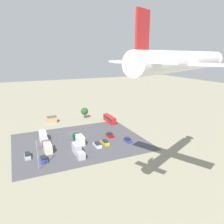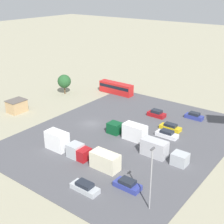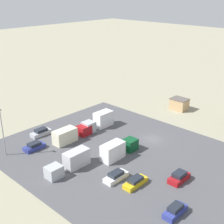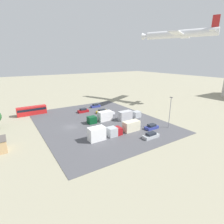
{
  "view_description": "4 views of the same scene",
  "coord_description": "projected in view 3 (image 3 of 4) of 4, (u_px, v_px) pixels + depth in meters",
  "views": [
    {
      "loc": [
        21.17,
        86.11,
        32.92
      ],
      "look_at": [
        -3.04,
        33.06,
        17.26
      ],
      "focal_mm": 35.0,
      "sensor_mm": 36.0,
      "label": 1
    },
    {
      "loc": [
        48.33,
        42.69,
        29.47
      ],
      "look_at": [
        2.32,
        7.72,
        5.66
      ],
      "focal_mm": 50.0,
      "sensor_mm": 36.0,
      "label": 2
    },
    {
      "loc": [
        -35.26,
        50.28,
        30.81
      ],
      "look_at": [
        4.25,
        8.3,
        7.67
      ],
      "focal_mm": 50.0,
      "sensor_mm": 36.0,
      "label": 3
    },
    {
      "loc": [
        50.14,
        -16.89,
        20.53
      ],
      "look_at": [
        2.98,
        13.37,
        3.57
      ],
      "focal_mm": 28.0,
      "sensor_mm": 36.0,
      "label": 4
    }
  ],
  "objects": [
    {
      "name": "ground_plane",
      "position": [
        152.0,
        139.0,
        67.88
      ],
      "size": [
        400.0,
        400.0,
        0.0
      ],
      "primitive_type": "plane",
      "color": "gray"
    },
    {
      "name": "parked_truck_0",
      "position": [
        70.0,
        162.0,
        56.16
      ],
      "size": [
        2.35,
        8.94,
        3.1
      ],
      "color": "#ADB2B7",
      "rests_on": "ground"
    },
    {
      "name": "parked_truck_3",
      "position": [
        99.0,
        121.0,
        72.75
      ],
      "size": [
        2.49,
        8.2,
        3.57
      ],
      "color": "#ADB2B7",
      "rests_on": "ground"
    },
    {
      "name": "parked_car_3",
      "position": [
        135.0,
        182.0,
        51.84
      ],
      "size": [
        1.75,
        4.69,
        1.41
      ],
      "color": "gold",
      "rests_on": "ground"
    },
    {
      "name": "parked_truck_2",
      "position": [
        71.0,
        134.0,
        66.87
      ],
      "size": [
        2.5,
        9.33,
        2.98
      ],
      "rotation": [
        0.0,
        0.0,
        3.14
      ],
      "color": "maroon",
      "rests_on": "ground"
    },
    {
      "name": "shed_building",
      "position": [
        179.0,
        104.0,
        83.96
      ],
      "size": [
        4.46,
        3.69,
        3.07
      ],
      "color": "tan",
      "rests_on": "ground"
    },
    {
      "name": "parked_car_4",
      "position": [
        116.0,
        176.0,
        53.39
      ],
      "size": [
        1.87,
        4.66,
        1.43
      ],
      "rotation": [
        0.0,
        0.0,
        3.14
      ],
      "color": "silver",
      "rests_on": "ground"
    },
    {
      "name": "parking_lot_surface",
      "position": [
        123.0,
        156.0,
        61.25
      ],
      "size": [
        48.34,
        38.22,
        0.08
      ],
      "color": "#4C4C51",
      "rests_on": "ground"
    },
    {
      "name": "parked_car_1",
      "position": [
        41.0,
        132.0,
        69.49
      ],
      "size": [
        1.87,
        4.72,
        1.5
      ],
      "rotation": [
        0.0,
        0.0,
        3.14
      ],
      "color": "#ADB2B7",
      "rests_on": "ground"
    },
    {
      "name": "light_pole_lot_centre",
      "position": [
        3.0,
        131.0,
        59.46
      ],
      "size": [
        0.9,
        0.28,
        9.7
      ],
      "color": "gray",
      "rests_on": "ground"
    },
    {
      "name": "parked_car_2",
      "position": [
        175.0,
        211.0,
        45.11
      ],
      "size": [
        1.71,
        4.23,
        1.56
      ],
      "color": "navy",
      "rests_on": "ground"
    },
    {
      "name": "parked_car_0",
      "position": [
        179.0,
        177.0,
        52.97
      ],
      "size": [
        1.98,
        4.28,
        1.66
      ],
      "rotation": [
        0.0,
        0.0,
        3.14
      ],
      "color": "maroon",
      "rests_on": "ground"
    },
    {
      "name": "parked_truck_1",
      "position": [
        118.0,
        149.0,
        60.39
      ],
      "size": [
        2.4,
        8.85,
        3.29
      ],
      "rotation": [
        0.0,
        0.0,
        3.14
      ],
      "color": "#0C4723",
      "rests_on": "ground"
    },
    {
      "name": "parked_car_5",
      "position": [
        34.0,
        146.0,
        63.38
      ],
      "size": [
        1.99,
        4.32,
        1.47
      ],
      "color": "navy",
      "rests_on": "ground"
    }
  ]
}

